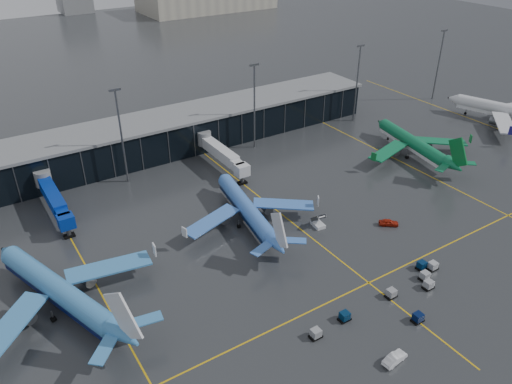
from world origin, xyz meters
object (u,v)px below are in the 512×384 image
airliner_arkefly (54,279)px  baggage_carts (399,293)px  airliner_ba (510,103)px  service_van_white (395,358)px  airliner_aer_lingus (414,136)px  airliner_klm_near (246,199)px  mobile_airstair (318,223)px  service_van_red (389,222)px

airliner_arkefly → baggage_carts: size_ratio=1.29×
airliner_ba → service_van_white: 118.60m
airliner_aer_lingus → airliner_arkefly: bearing=-163.0°
airliner_klm_near → airliner_aer_lingus: bearing=13.3°
airliner_klm_near → airliner_ba: 105.04m
airliner_arkefly → airliner_ba: airliner_ba is taller
mobile_airstair → airliner_ba: bearing=14.6°
airliner_aer_lingus → service_van_white: airliner_aer_lingus is taller
baggage_carts → mobile_airstair: bearing=85.6°
airliner_arkefly → baggage_carts: (54.24, -31.42, -5.89)m
airliner_klm_near → service_van_white: (-1.58, -47.98, -5.10)m
airliner_arkefly → service_van_white: size_ratio=9.12×
baggage_carts → service_van_white: size_ratio=7.07×
airliner_aer_lingus → service_van_white: 80.50m
baggage_carts → service_van_white: 16.24m
airliner_ba → mobile_airstair: bearing=170.0°
baggage_carts → service_van_red: baggage_carts is taller
mobile_airstair → service_van_red: size_ratio=0.78×
airliner_klm_near → baggage_carts: bearing=-64.6°
airliner_klm_near → mobile_airstair: size_ratio=11.11×
airliner_ba → mobile_airstair: 93.55m
baggage_carts → service_van_white: bearing=-139.1°
airliner_aer_lingus → airliner_ba: size_ratio=0.87×
airliner_arkefly → service_van_white: airliner_arkefly is taller
service_van_red → service_van_white: (-28.19, -28.83, 0.03)m
airliner_aer_lingus → baggage_carts: airliner_aer_lingus is taller
service_van_red → airliner_aer_lingus: bearing=-17.1°
airliner_aer_lingus → baggage_carts: size_ratio=1.18×
mobile_airstair → airliner_arkefly: bearing=-179.1°
airliner_ba → service_van_white: airliner_ba is taller
airliner_arkefly → airliner_ba: size_ratio=0.95×
service_van_red → baggage_carts: bearing=176.4°
airliner_arkefly → airliner_ba: 148.83m
baggage_carts → mobile_airstair: mobile_airstair is taller
airliner_arkefly → airliner_aer_lingus: airliner_arkefly is taller
airliner_klm_near → airliner_ba: airliner_ba is taller
service_van_red → mobile_airstair: bearing=96.2°
airliner_arkefly → mobile_airstair: bearing=-23.8°
airliner_klm_near → airliner_ba: size_ratio=0.84×
airliner_ba → service_van_white: size_ratio=9.58×
mobile_airstair → airliner_klm_near: bearing=145.8°
airliner_klm_near → airliner_aer_lingus: airliner_aer_lingus is taller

